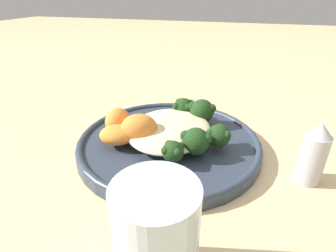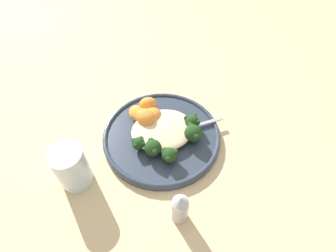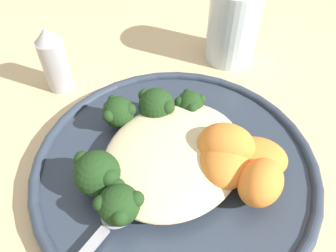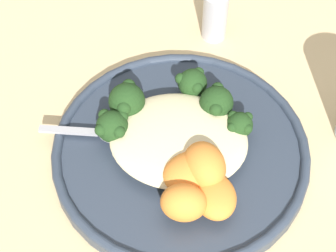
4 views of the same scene
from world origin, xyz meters
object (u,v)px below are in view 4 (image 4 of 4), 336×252
at_px(broccoli_stalk_0, 219,135).
at_px(broccoli_stalk_2, 189,96).
at_px(plate, 181,151).
at_px(spoon, 109,132).
at_px(sweet_potato_chunk_3, 184,203).
at_px(broccoli_stalk_4, 122,131).
at_px(salt_shaker, 215,11).
at_px(broccoli_stalk_3, 130,105).
at_px(quinoa_mound, 178,139).
at_px(sweet_potato_chunk_2, 215,196).
at_px(sweet_potato_chunk_0, 191,173).
at_px(sweet_potato_chunk_1, 204,166).
at_px(broccoli_stalk_1, 211,110).

relative_size(broccoli_stalk_0, broccoli_stalk_2, 0.90).
xyz_separation_m(plate, spoon, (-0.08, 0.01, 0.01)).
bearing_deg(sweet_potato_chunk_3, plate, 97.51).
bearing_deg(broccoli_stalk_4, broccoli_stalk_0, -159.44).
distance_m(broccoli_stalk_4, sweet_potato_chunk_3, 0.12).
distance_m(broccoli_stalk_0, broccoli_stalk_4, 0.11).
relative_size(broccoli_stalk_0, salt_shaker, 1.24).
xyz_separation_m(broccoli_stalk_0, broccoli_stalk_3, (-0.11, 0.03, 0.01)).
distance_m(quinoa_mound, broccoli_stalk_2, 0.06).
distance_m(quinoa_mound, broccoli_stalk_0, 0.05).
bearing_deg(sweet_potato_chunk_2, sweet_potato_chunk_0, 138.83).
bearing_deg(broccoli_stalk_2, broccoli_stalk_0, -138.71).
relative_size(broccoli_stalk_0, spoon, 0.96).
xyz_separation_m(quinoa_mound, broccoli_stalk_0, (0.04, 0.01, 0.00)).
height_order(plate, spoon, spoon).
xyz_separation_m(broccoli_stalk_4, sweet_potato_chunk_1, (0.10, -0.04, 0.01)).
distance_m(quinoa_mound, salt_shaker, 0.21).
height_order(broccoli_stalk_1, sweet_potato_chunk_1, sweet_potato_chunk_1).
relative_size(broccoli_stalk_2, sweet_potato_chunk_1, 2.14).
bearing_deg(plate, broccoli_stalk_4, 179.10).
distance_m(sweet_potato_chunk_2, spoon, 0.15).
relative_size(plate, spoon, 2.59).
distance_m(broccoli_stalk_1, sweet_potato_chunk_0, 0.09).
bearing_deg(broccoli_stalk_1, sweet_potato_chunk_2, -144.34).
bearing_deg(broccoli_stalk_1, broccoli_stalk_3, 122.29).
bearing_deg(spoon, quinoa_mound, 173.34).
bearing_deg(broccoli_stalk_4, sweet_potato_chunk_2, 162.37).
distance_m(plate, sweet_potato_chunk_3, 0.09).
height_order(quinoa_mound, broccoli_stalk_2, broccoli_stalk_2).
distance_m(broccoli_stalk_3, salt_shaker, 0.19).
relative_size(sweet_potato_chunk_0, sweet_potato_chunk_1, 1.08).
bearing_deg(sweet_potato_chunk_2, plate, 121.21).
xyz_separation_m(quinoa_mound, sweet_potato_chunk_2, (0.05, -0.07, 0.00)).
height_order(plate, salt_shaker, salt_shaker).
distance_m(broccoli_stalk_2, salt_shaker, 0.15).
xyz_separation_m(broccoli_stalk_0, broccoli_stalk_1, (-0.01, 0.03, 0.00)).
relative_size(broccoli_stalk_1, salt_shaker, 1.14).
bearing_deg(broccoli_stalk_4, broccoli_stalk_1, -142.38).
relative_size(plate, broccoli_stalk_2, 2.43).
relative_size(sweet_potato_chunk_1, sweet_potato_chunk_2, 1.02).
distance_m(broccoli_stalk_0, salt_shaker, 0.20).
xyz_separation_m(broccoli_stalk_4, sweet_potato_chunk_2, (0.11, -0.07, -0.00)).
xyz_separation_m(quinoa_mound, broccoli_stalk_4, (-0.06, 0.00, 0.00)).
distance_m(broccoli_stalk_2, sweet_potato_chunk_3, 0.15).
bearing_deg(sweet_potato_chunk_1, broccoli_stalk_3, 140.22).
height_order(broccoli_stalk_0, sweet_potato_chunk_1, sweet_potato_chunk_1).
relative_size(broccoli_stalk_3, sweet_potato_chunk_0, 1.55).
bearing_deg(plate, sweet_potato_chunk_3, -82.49).
bearing_deg(salt_shaker, sweet_potato_chunk_1, -89.14).
xyz_separation_m(broccoli_stalk_2, sweet_potato_chunk_3, (0.01, -0.15, 0.01)).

